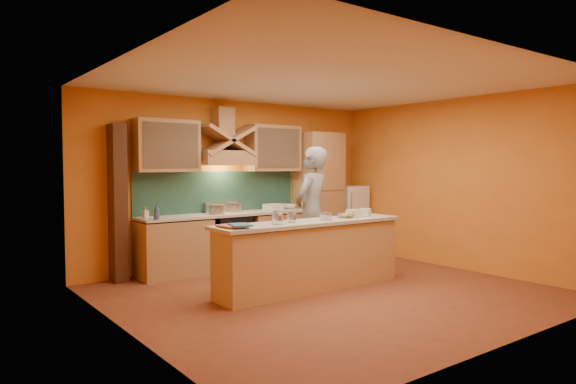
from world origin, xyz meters
TOP-DOWN VIEW (x-y plane):
  - floor at (0.00, 0.00)m, footprint 5.50×5.00m
  - ceiling at (0.00, 0.00)m, footprint 5.50×5.00m
  - wall_back at (0.00, 2.50)m, footprint 5.50×0.02m
  - wall_front at (0.00, -2.50)m, footprint 5.50×0.02m
  - wall_left at (-2.75, 0.00)m, footprint 0.02×5.00m
  - wall_right at (2.75, 0.00)m, footprint 0.02×5.00m
  - base_cabinet_left at (-1.25, 2.20)m, footprint 1.10×0.60m
  - base_cabinet_right at (0.65, 2.20)m, footprint 1.10×0.60m
  - counter_top at (-0.30, 2.20)m, footprint 3.00×0.62m
  - stove at (-0.30, 2.20)m, footprint 0.60×0.58m
  - backsplash at (-0.30, 2.48)m, footprint 3.00×0.03m
  - range_hood at (-0.30, 2.25)m, footprint 0.92×0.50m
  - hood_chimney at (-0.30, 2.35)m, footprint 0.30×0.30m
  - upper_cabinet_left at (-1.30, 2.33)m, footprint 1.00×0.35m
  - upper_cabinet_right at (0.70, 2.33)m, footprint 1.00×0.35m
  - pantry_column at (1.65, 2.20)m, footprint 0.80×0.60m
  - fridge at (2.40, 2.20)m, footprint 0.58×0.60m
  - trim_column_left at (-2.05, 2.35)m, footprint 0.20×0.30m
  - island_body at (-0.10, 0.30)m, footprint 2.80×0.55m
  - island_top at (-0.10, 0.30)m, footprint 2.90×0.62m
  - person at (0.42, 0.92)m, footprint 0.85×0.72m
  - pot_large at (-0.52, 2.15)m, footprint 0.30×0.30m
  - pot_small at (-0.10, 2.31)m, footprint 0.24×0.24m
  - soap_bottle_a at (-1.68, 2.23)m, footprint 0.09×0.09m
  - soap_bottle_b at (-1.63, 1.94)m, footprint 0.10×0.10m
  - bowl_back at (1.01, 2.27)m, footprint 0.32×0.32m
  - dish_rack at (0.63, 2.22)m, footprint 0.35×0.30m
  - book_lower at (-1.48, 0.30)m, footprint 0.27×0.35m
  - book_upper at (-1.40, 0.23)m, footprint 0.32×0.38m
  - jar_large at (-0.71, 0.23)m, footprint 0.18×0.18m
  - jar_small at (-0.42, 0.31)m, footprint 0.16×0.16m
  - kitchen_scale at (0.06, 0.17)m, footprint 0.13×0.13m
  - mixing_bowl at (0.57, 0.31)m, footprint 0.32×0.32m
  - cloth at (0.82, 0.29)m, footprint 0.25×0.20m
  - grocery_bag_a at (0.92, 0.28)m, footprint 0.23×0.22m
  - grocery_bag_b at (0.69, 0.29)m, footprint 0.20×0.17m

SIDE VIEW (x-z plane):
  - floor at x=0.00m, z-range -0.01..0.01m
  - base_cabinet_left at x=-1.25m, z-range 0.00..0.86m
  - base_cabinet_right at x=0.65m, z-range 0.00..0.86m
  - island_body at x=-0.10m, z-range 0.00..0.88m
  - stove at x=-0.30m, z-range 0.00..0.90m
  - fridge at x=2.40m, z-range 0.00..1.30m
  - counter_top at x=-0.30m, z-range 0.88..0.92m
  - island_top at x=-0.10m, z-range 0.90..0.95m
  - cloth at x=0.82m, z-range 0.94..0.96m
  - bowl_back at x=1.01m, z-range 0.92..1.00m
  - book_lower at x=-1.48m, z-range 0.94..0.98m
  - pot_large at x=-0.52m, z-range 0.90..1.04m
  - dish_rack at x=0.63m, z-range 0.92..1.03m
  - pot_small at x=-0.10m, z-range 0.90..1.05m
  - mixing_bowl at x=0.57m, z-range 0.94..1.01m
  - book_upper at x=-1.40m, z-range 0.97..0.99m
  - person at x=0.42m, z-range 0.00..1.98m
  - kitchen_scale at x=0.06m, z-range 0.95..1.04m
  - grocery_bag_b at x=0.69m, z-range 0.94..1.06m
  - grocery_bag_a at x=0.92m, z-range 0.94..1.06m
  - soap_bottle_a at x=-1.68m, z-range 0.92..1.09m
  - jar_small at x=-0.42m, z-range 0.95..1.08m
  - jar_large at x=-0.71m, z-range 0.95..1.11m
  - soap_bottle_b at x=-1.63m, z-range 0.92..1.15m
  - pantry_column at x=1.65m, z-range 0.00..2.30m
  - trim_column_left at x=-2.05m, z-range 0.00..2.30m
  - backsplash at x=-0.30m, z-range 0.90..1.60m
  - wall_back at x=0.00m, z-range 0.00..2.80m
  - wall_front at x=0.00m, z-range 0.00..2.80m
  - wall_left at x=-2.75m, z-range 0.00..2.80m
  - wall_right at x=2.75m, z-range 0.00..2.80m
  - range_hood at x=-0.30m, z-range 1.70..1.94m
  - upper_cabinet_left at x=-1.30m, z-range 1.60..2.40m
  - upper_cabinet_right at x=0.70m, z-range 1.60..2.40m
  - hood_chimney at x=-0.30m, z-range 2.15..2.65m
  - ceiling at x=0.00m, z-range 2.79..2.80m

